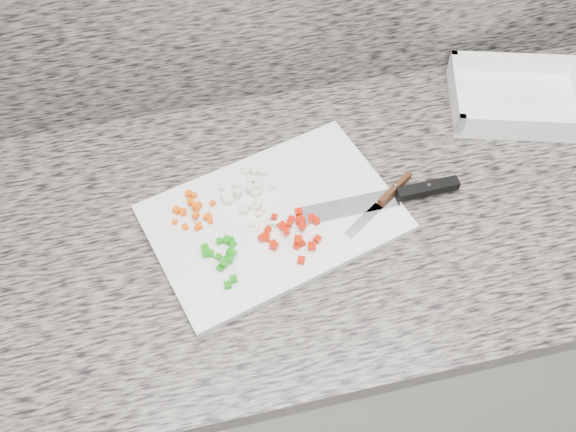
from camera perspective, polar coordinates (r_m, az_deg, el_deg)
name	(u,v)px	position (r m, az deg, el deg)	size (l,w,h in m)	color
cabinet	(324,324)	(1.51, 3.22, -9.58)	(3.92, 0.62, 0.86)	silver
countertop	(336,213)	(1.12, 4.28, 0.22)	(3.96, 0.64, 0.04)	slate
cutting_board	(274,218)	(1.08, -1.27, -0.16)	(0.41, 0.27, 0.01)	white
carrot_pile	(194,211)	(1.09, -8.32, 0.46)	(0.08, 0.08, 0.02)	#ED5305
onion_pile	(247,190)	(1.10, -3.65, 2.34)	(0.10, 0.10, 0.02)	silver
green_pepper_pile	(223,255)	(1.03, -5.81, -3.49)	(0.06, 0.10, 0.02)	#11850C
red_pepper_pile	(292,232)	(1.05, 0.39, -1.46)	(0.11, 0.11, 0.02)	#C21602
garlic_pile	(261,219)	(1.07, -2.41, -0.24)	(0.05, 0.05, 0.01)	#F3EBBC
chef_knife	(401,195)	(1.11, 10.05, 1.88)	(0.28, 0.04, 0.02)	silver
paring_knife	(387,197)	(1.11, 8.79, 1.71)	(0.15, 0.11, 0.02)	silver
tray	(518,99)	(1.32, 19.76, 9.75)	(0.29, 0.25, 0.05)	white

